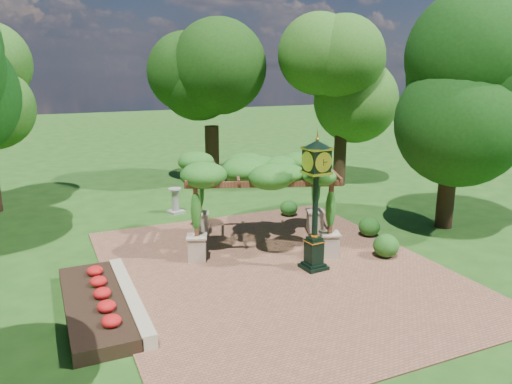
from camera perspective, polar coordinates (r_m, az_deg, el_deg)
name	(u,v)px	position (r m, az deg, el deg)	size (l,w,h in m)	color
ground	(290,283)	(15.08, 3.94, -10.29)	(120.00, 120.00, 0.00)	#1E4714
brick_plaza	(275,270)	(15.88, 2.23, -8.87)	(10.00, 12.00, 0.04)	brown
border_wall	(130,298)	(14.09, -14.21, -11.67)	(0.35, 5.00, 0.40)	#C6B793
flower_bed	(95,305)	(14.00, -17.90, -12.20)	(1.50, 5.00, 0.36)	red
pedestal_clock	(316,193)	(15.25, 6.85, -0.13)	(0.89, 0.89, 4.16)	black
pergola	(261,174)	(17.23, 0.56, 2.12)	(5.87, 4.72, 3.20)	tan
sundial	(175,202)	(22.00, -9.19, -1.15)	(0.77, 0.77, 1.10)	#989990
shrub_front	(386,246)	(17.27, 14.64, -5.95)	(0.86, 0.86, 0.78)	#215518
shrub_mid	(369,227)	(19.20, 12.82, -3.87)	(0.80, 0.80, 0.72)	#1D5016
shrub_back	(289,208)	(21.28, 3.78, -1.82)	(0.75, 0.75, 0.67)	#205919
tree_north	(211,78)	(26.27, -5.22, 12.87)	(5.05, 5.05, 8.22)	#382416
tree_east_far	(343,78)	(26.62, 9.93, 12.67)	(4.79, 4.79, 8.16)	#312113
tree_east_near	(456,90)	(20.43, 21.92, 10.80)	(4.87, 4.87, 7.82)	#372216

